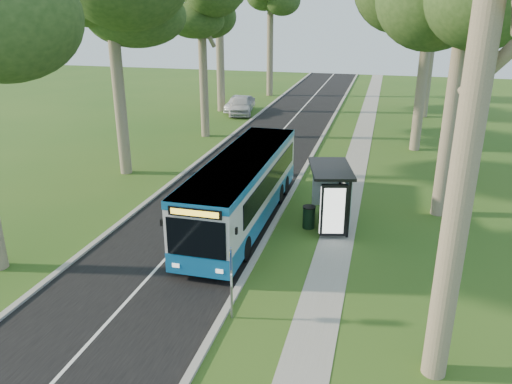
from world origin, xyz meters
TOP-DOWN VIEW (x-y plane):
  - ground at (0.00, 0.00)m, footprint 120.00×120.00m
  - road at (-3.50, 10.00)m, footprint 7.00×100.00m
  - kerb_east at (0.00, 10.00)m, footprint 0.25×100.00m
  - kerb_west at (-7.00, 10.00)m, footprint 0.25×100.00m
  - centre_line at (-3.50, 10.00)m, footprint 0.12×100.00m
  - footpath at (3.00, 10.00)m, footprint 1.50×100.00m
  - bus at (-1.49, 2.66)m, footprint 2.54×11.97m
  - bus_stop_sign at (0.30, -4.93)m, footprint 0.15×0.35m
  - bus_shelter at (2.58, 2.87)m, footprint 2.50×3.60m
  - litter_bin at (1.60, 2.77)m, footprint 0.60×0.60m
  - car_white at (-8.72, 26.90)m, footprint 3.13×5.35m
  - car_silver at (-9.14, 28.03)m, footprint 1.98×4.59m
  - tree_west_c at (-9.00, 18.00)m, footprint 5.20×5.20m

SIDE VIEW (x-z plane):
  - ground at x=0.00m, z-range 0.00..0.00m
  - road at x=-3.50m, z-range 0.00..0.02m
  - footpath at x=3.00m, z-range 0.00..0.02m
  - centre_line at x=-3.50m, z-range 0.02..0.02m
  - kerb_east at x=0.00m, z-range 0.00..0.12m
  - kerb_west at x=-7.00m, z-range 0.00..0.12m
  - litter_bin at x=1.60m, z-range 0.01..1.06m
  - car_silver at x=-9.14m, z-range 0.00..1.47m
  - car_white at x=-8.72m, z-range 0.00..1.71m
  - bus_stop_sign at x=0.30m, z-range 0.31..2.83m
  - bus at x=-1.49m, z-range 0.06..3.23m
  - bus_shelter at x=2.58m, z-range 0.59..3.40m
  - tree_west_c at x=-9.00m, z-range 3.25..16.71m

